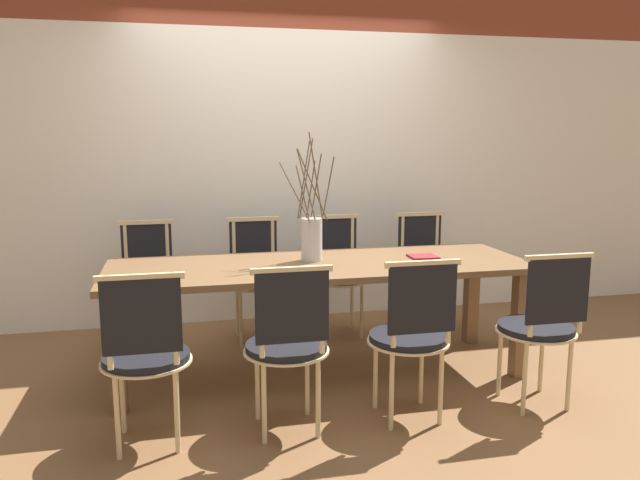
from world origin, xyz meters
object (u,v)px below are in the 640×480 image
object	(u,v)px
chair_near_center	(412,331)
vase_centerpiece	(312,237)
chair_far_center	(338,270)
book_stack	(423,256)
dining_table	(320,277)

from	to	relation	value
chair_near_center	vase_centerpiece	world-z (taller)	vase_centerpiece
chair_far_center	book_stack	xyz separation A→B (m)	(0.39, -0.76, 0.24)
chair_far_center	vase_centerpiece	size ratio (longest dim) A/B	1.11
dining_table	chair_far_center	world-z (taller)	chair_far_center
chair_near_center	book_stack	bearing A→B (deg)	64.66
chair_near_center	vase_centerpiece	bearing A→B (deg)	112.94
chair_near_center	book_stack	distance (m)	0.92
chair_near_center	chair_far_center	distance (m)	1.57
dining_table	vase_centerpiece	world-z (taller)	vase_centerpiece
vase_centerpiece	dining_table	bearing A→B (deg)	-66.73
chair_near_center	chair_far_center	world-z (taller)	same
vase_centerpiece	chair_near_center	bearing A→B (deg)	-67.06
chair_near_center	book_stack	world-z (taller)	chair_near_center
chair_far_center	book_stack	size ratio (longest dim) A/B	4.99
chair_far_center	book_stack	world-z (taller)	chair_far_center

